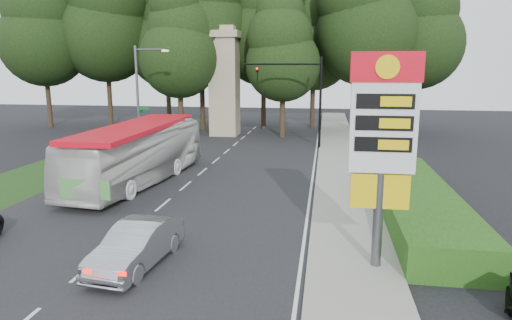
# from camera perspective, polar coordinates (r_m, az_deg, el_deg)

# --- Properties ---
(ground) EXTENTS (120.00, 120.00, 0.00)m
(ground) POSITION_cam_1_polar(r_m,az_deg,el_deg) (15.68, -21.24, -13.38)
(ground) COLOR black
(ground) RESTS_ON ground
(road_surface) EXTENTS (14.00, 80.00, 0.02)m
(road_surface) POSITION_cam_1_polar(r_m,az_deg,el_deg) (26.12, -8.15, -2.71)
(road_surface) COLOR black
(road_surface) RESTS_ON ground
(sidewalk_right) EXTENTS (3.00, 80.00, 0.12)m
(sidewalk_right) POSITION_cam_1_polar(r_m,az_deg,el_deg) (25.04, 10.84, -3.31)
(sidewalk_right) COLOR gray
(sidewalk_right) RESTS_ON ground
(grass_verge_left) EXTENTS (5.00, 50.00, 0.02)m
(grass_verge_left) POSITION_cam_1_polar(r_m,az_deg,el_deg) (35.23, -20.22, 0.40)
(grass_verge_left) COLOR #193814
(grass_verge_left) RESTS_ON ground
(hedge) EXTENTS (3.00, 14.00, 1.20)m
(hedge) POSITION_cam_1_polar(r_m,az_deg,el_deg) (21.40, 19.32, -4.83)
(hedge) COLOR #234612
(hedge) RESTS_ON ground
(gas_station_pylon) EXTENTS (2.10, 0.45, 6.85)m
(gas_station_pylon) POSITION_cam_1_polar(r_m,az_deg,el_deg) (14.44, 15.59, 3.36)
(gas_station_pylon) COLOR #59595E
(gas_station_pylon) RESTS_ON ground
(traffic_signal_mast) EXTENTS (6.10, 0.35, 7.20)m
(traffic_signal_mast) POSITION_cam_1_polar(r_m,az_deg,el_deg) (36.29, 5.98, 8.79)
(traffic_signal_mast) COLOR black
(traffic_signal_mast) RESTS_ON ground
(streetlight_signs) EXTENTS (2.75, 0.98, 8.00)m
(streetlight_signs) POSITION_cam_1_polar(r_m,az_deg,el_deg) (37.19, -14.29, 8.20)
(streetlight_signs) COLOR #59595E
(streetlight_signs) RESTS_ON ground
(monument) EXTENTS (3.00, 3.00, 10.05)m
(monument) POSITION_cam_1_polar(r_m,az_deg,el_deg) (43.27, -3.96, 9.84)
(monument) COLOR tan
(monument) RESTS_ON ground
(tree_far_west) EXTENTS (8.96, 8.96, 17.60)m
(tree_far_west) POSITION_cam_1_polar(r_m,az_deg,el_deg) (54.13, -25.20, 15.06)
(tree_far_west) COLOR #2D2116
(tree_far_west) RESTS_ON ground
(tree_west_mid) EXTENTS (9.80, 9.80, 19.25)m
(tree_west_mid) POSITION_cam_1_polar(r_m,az_deg,el_deg) (52.98, -18.41, 16.74)
(tree_west_mid) COLOR #2D2116
(tree_west_mid) RESTS_ON ground
(tree_west_near) EXTENTS (8.40, 8.40, 16.50)m
(tree_west_near) POSITION_cam_1_polar(r_m,az_deg,el_deg) (52.34, -11.18, 15.33)
(tree_west_near) COLOR #2D2116
(tree_west_near) RESTS_ON ground
(tree_center_left) EXTENTS (10.08, 10.08, 19.80)m
(tree_center_left) POSITION_cam_1_polar(r_m,az_deg,el_deg) (47.22, -6.98, 18.34)
(tree_center_left) COLOR #2D2116
(tree_center_left) RESTS_ON ground
(tree_center_right) EXTENTS (9.24, 9.24, 18.15)m
(tree_center_right) POSITION_cam_1_polar(r_m,az_deg,el_deg) (47.87, 0.98, 17.12)
(tree_center_right) COLOR #2D2116
(tree_center_right) RESTS_ON ground
(tree_east_near) EXTENTS (8.12, 8.12, 15.95)m
(tree_east_near) POSITION_cam_1_polar(r_m,az_deg,el_deg) (49.33, 7.28, 15.31)
(tree_east_near) COLOR #2D2116
(tree_east_near) RESTS_ON ground
(tree_east_mid) EXTENTS (9.52, 9.52, 18.70)m
(tree_east_mid) POSITION_cam_1_polar(r_m,az_deg,el_deg) (45.61, 13.78, 17.50)
(tree_east_mid) COLOR #2D2116
(tree_east_mid) RESTS_ON ground
(tree_far_east) EXTENTS (8.68, 8.68, 17.05)m
(tree_far_east) POSITION_cam_1_polar(r_m,az_deg,el_deg) (48.13, 19.68, 15.64)
(tree_far_east) COLOR #2D2116
(tree_far_east) RESTS_ON ground
(tree_monument_left) EXTENTS (7.28, 7.28, 14.30)m
(tree_monument_left) POSITION_cam_1_polar(r_m,az_deg,el_deg) (43.41, -9.65, 14.43)
(tree_monument_left) COLOR #2D2116
(tree_monument_left) RESTS_ON ground
(tree_monument_right) EXTENTS (6.72, 6.72, 13.20)m
(tree_monument_right) POSITION_cam_1_polar(r_m,az_deg,el_deg) (41.92, 3.41, 13.76)
(tree_monument_right) COLOR #2D2116
(tree_monument_right) RESTS_ON ground
(transit_bus) EXTENTS (4.01, 11.99, 3.28)m
(transit_bus) POSITION_cam_1_polar(r_m,az_deg,el_deg) (26.11, -14.58, 0.69)
(transit_bus) COLOR silver
(transit_bus) RESTS_ON ground
(sedan_silver) EXTENTS (1.95, 4.43, 1.42)m
(sedan_silver) POSITION_cam_1_polar(r_m,az_deg,el_deg) (15.59, -14.68, -10.26)
(sedan_silver) COLOR #AAACB2
(sedan_silver) RESTS_ON ground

